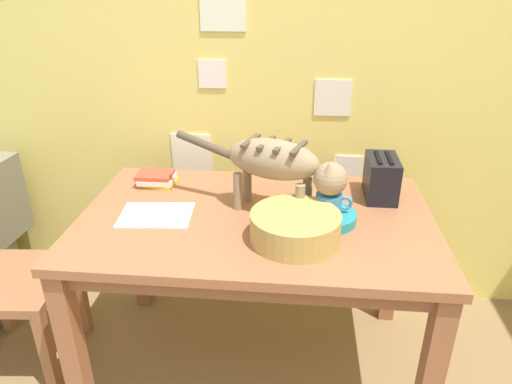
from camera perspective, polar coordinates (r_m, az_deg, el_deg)
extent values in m
cube|color=#EAD86F|center=(2.20, 1.62, 16.64)|extent=(4.49, 0.10, 2.50)
cube|color=white|center=(2.33, -7.85, 4.70)|extent=(0.20, 0.01, 0.20)
cube|color=white|center=(2.19, -5.35, 14.10)|extent=(0.13, 0.01, 0.13)
cube|color=white|center=(2.30, 11.15, 2.79)|extent=(0.13, 0.01, 0.13)
cube|color=white|center=(2.18, 9.34, 11.23)|extent=(0.16, 0.01, 0.16)
cube|color=white|center=(2.15, -4.09, 21.56)|extent=(0.20, 0.01, 0.20)
cube|color=#985C3F|center=(1.79, 0.00, -3.40)|extent=(1.34, 0.84, 0.03)
cube|color=brown|center=(1.82, 0.00, -4.85)|extent=(1.26, 0.76, 0.07)
cube|color=#985C3F|center=(1.88, -21.36, -17.71)|extent=(0.07, 0.07, 0.71)
cube|color=#985C3F|center=(1.78, 20.44, -20.51)|extent=(0.07, 0.07, 0.71)
cube|color=#985C3F|center=(2.42, -14.02, -6.11)|extent=(0.07, 0.07, 0.71)
cube|color=#985C3F|center=(2.34, 16.36, -7.58)|extent=(0.07, 0.07, 0.71)
ellipsoid|color=#91795C|center=(1.74, 2.06, 4.03)|extent=(0.39, 0.26, 0.15)
cube|color=brown|center=(1.75, -0.65, 6.27)|extent=(0.07, 0.14, 0.01)
cube|color=brown|center=(1.73, 1.26, 5.99)|extent=(0.07, 0.14, 0.01)
cube|color=brown|center=(1.70, 3.22, 5.69)|extent=(0.07, 0.14, 0.01)
cube|color=brown|center=(1.68, 5.22, 5.38)|extent=(0.07, 0.14, 0.01)
cylinder|color=#91795C|center=(1.79, 6.23, -0.27)|extent=(0.04, 0.04, 0.15)
cylinder|color=#91795C|center=(1.72, 5.35, -1.38)|extent=(0.04, 0.04, 0.15)
cylinder|color=#91795C|center=(1.87, -1.08, 1.09)|extent=(0.04, 0.04, 0.15)
cylinder|color=#91795C|center=(1.80, -2.21, 0.09)|extent=(0.04, 0.04, 0.15)
sphere|color=#91795C|center=(1.69, 9.05, 1.60)|extent=(0.12, 0.12, 0.12)
cone|color=#91795C|center=(1.70, 9.48, 3.62)|extent=(0.04, 0.04, 0.05)
cone|color=#91795C|center=(1.64, 8.85, 2.83)|extent=(0.04, 0.04, 0.05)
cylinder|color=brown|center=(1.85, -6.28, 5.78)|extent=(0.24, 0.11, 0.09)
cylinder|color=teal|center=(1.76, 8.71, -3.00)|extent=(0.21, 0.21, 0.04)
cylinder|color=#3281BD|center=(1.73, 8.83, -1.36)|extent=(0.10, 0.10, 0.08)
torus|color=#3281BD|center=(1.73, 10.81, -1.33)|extent=(0.05, 0.01, 0.05)
cube|color=silver|center=(1.82, -12.06, -2.75)|extent=(0.29, 0.22, 0.01)
cube|color=yellow|center=(2.08, -11.78, 1.16)|extent=(0.16, 0.13, 0.02)
cube|color=silver|center=(2.07, -11.93, 1.53)|extent=(0.15, 0.12, 0.02)
cube|color=#D7432F|center=(2.07, -12.21, 2.05)|extent=(0.15, 0.12, 0.02)
cylinder|color=tan|center=(1.61, 4.80, -4.28)|extent=(0.31, 0.31, 0.10)
cylinder|color=brown|center=(1.61, 4.80, -4.12)|extent=(0.25, 0.25, 0.09)
cube|color=black|center=(1.96, 15.00, 1.67)|extent=(0.12, 0.20, 0.17)
cube|color=black|center=(1.92, 14.65, 4.10)|extent=(0.02, 0.14, 0.01)
cube|color=black|center=(1.93, 15.93, 4.03)|extent=(0.02, 0.14, 0.01)
cube|color=#945F3F|center=(2.21, -27.65, -9.59)|extent=(0.45, 0.45, 0.04)
cube|color=#945F3F|center=(2.40, -20.53, -11.77)|extent=(0.04, 0.04, 0.40)
cube|color=#945F3F|center=(2.13, -24.02, -17.74)|extent=(0.04, 0.04, 0.40)
cube|color=#945F3F|center=(2.55, -28.57, -10.99)|extent=(0.04, 0.04, 0.40)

